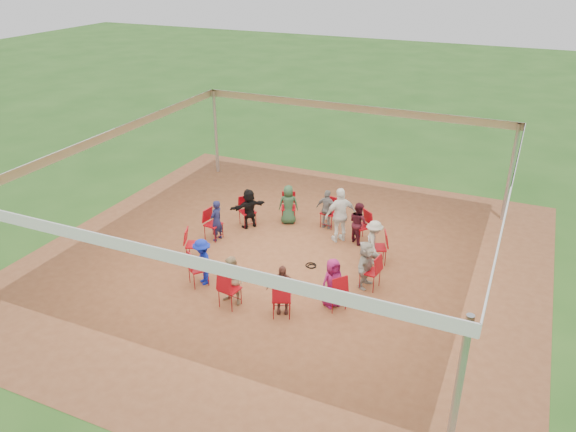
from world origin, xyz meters
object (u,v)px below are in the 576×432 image
at_px(person_seated_1, 358,223).
at_px(chair_3, 289,208).
at_px(chair_10, 335,291).
at_px(person_seated_4, 249,208).
at_px(standing_person, 340,215).
at_px(person_seated_8, 282,289).
at_px(chair_7, 198,269).
at_px(person_seated_5, 216,221).
at_px(chair_4, 248,212).
at_px(chair_8, 230,289).
at_px(person_seated_0, 374,242).
at_px(chair_9, 282,298).
at_px(chair_2, 329,213).
at_px(chair_6, 194,245).
at_px(chair_11, 370,271).
at_px(cable_coil, 311,266).
at_px(person_seated_10, 366,265).
at_px(chair_0, 378,248).
at_px(person_seated_2, 327,209).
at_px(chair_1, 362,227).
at_px(chair_5, 213,224).
at_px(person_seated_3, 288,205).
at_px(laptop, 367,243).
at_px(person_seated_9, 333,283).
at_px(person_seated_7, 233,281).
at_px(person_seated_6, 203,262).

bearing_deg(person_seated_1, chair_3, 27.46).
xyz_separation_m(chair_10, person_seated_4, (-3.70, 2.88, 0.16)).
bearing_deg(standing_person, person_seated_8, 44.41).
xyz_separation_m(chair_7, person_seated_5, (-0.79, 2.21, 0.16)).
height_order(chair_4, chair_8, same).
bearing_deg(person_seated_4, person_seated_0, 120.00).
bearing_deg(chair_10, person_seated_4, 90.00).
bearing_deg(person_seated_8, chair_9, -90.00).
xyz_separation_m(chair_2, chair_6, (-2.56, -3.29, 0.00)).
xyz_separation_m(chair_2, person_seated_0, (1.79, -1.52, 0.16)).
distance_m(chair_11, person_seated_0, 1.23).
relative_size(person_seated_1, cable_coil, 3.15).
bearing_deg(standing_person, person_seated_1, 150.52).
bearing_deg(person_seated_5, person_seated_10, 90.00).
bearing_deg(chair_11, person_seated_0, 20.46).
relative_size(chair_0, chair_2, 1.00).
xyz_separation_m(chair_10, person_seated_2, (-1.59, 3.74, 0.16)).
bearing_deg(chair_6, chair_3, 135.00).
distance_m(person_seated_0, person_seated_4, 3.96).
height_order(chair_1, chair_2, same).
bearing_deg(person_seated_0, chair_9, 136.47).
relative_size(chair_5, person_seated_1, 0.75).
bearing_deg(person_seated_10, chair_8, 136.47).
bearing_deg(person_seated_3, person_seated_5, 30.00).
relative_size(chair_8, person_seated_3, 0.75).
distance_m(person_seated_4, laptop, 3.82).
bearing_deg(chair_5, chair_11, 90.00).
xyz_separation_m(chair_7, person_seated_9, (3.28, 0.50, 0.16)).
bearing_deg(chair_6, chair_10, 60.00).
bearing_deg(standing_person, person_seated_3, -58.86).
xyz_separation_m(chair_4, standing_person, (2.81, 0.19, 0.35)).
xyz_separation_m(person_seated_8, cable_coil, (-0.14, 2.14, -0.59)).
relative_size(chair_5, chair_11, 1.00).
distance_m(chair_0, chair_11, 1.24).
xyz_separation_m(person_seated_5, standing_person, (3.18, 1.36, 0.20)).
distance_m(chair_4, chair_7, 3.40).
bearing_deg(chair_10, person_seated_3, 75.39).
bearing_deg(person_seated_5, chair_11, 90.00).
relative_size(chair_7, chair_10, 1.00).
xyz_separation_m(person_seated_3, person_seated_4, (-0.94, -0.71, 0.00)).
xyz_separation_m(chair_2, chair_11, (2.05, -2.71, 0.00)).
bearing_deg(person_seated_1, standing_person, 53.15).
height_order(person_seated_1, person_seated_7, same).
xyz_separation_m(person_seated_0, person_seated_1, (-0.71, 0.94, 0.00)).
bearing_deg(standing_person, chair_1, 157.34).
xyz_separation_m(person_seated_2, person_seated_10, (1.95, -2.58, 0.00)).
bearing_deg(person_seated_1, chair_8, 105.39).
bearing_deg(standing_person, chair_4, -40.81).
height_order(person_seated_0, person_seated_6, same).
bearing_deg(chair_4, person_seated_2, 147.46).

